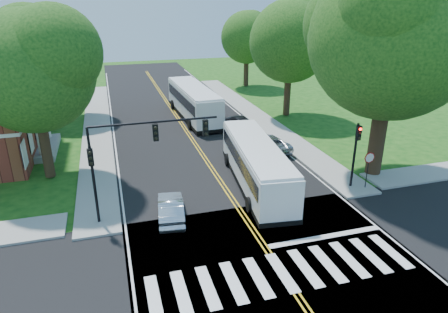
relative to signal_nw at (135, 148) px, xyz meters
name	(u,v)px	position (x,y,z in m)	size (l,w,h in m)	color
ground	(278,266)	(5.86, -6.43, -4.38)	(140.00, 140.00, 0.00)	#114611
road	(195,144)	(5.86, 11.57, -4.37)	(14.00, 96.00, 0.01)	black
cross_road	(278,266)	(5.86, -6.43, -4.37)	(60.00, 12.00, 0.01)	black
center_line	(186,130)	(5.86, 15.57, -4.36)	(0.36, 70.00, 0.01)	gold
edge_line_w	(114,137)	(-0.94, 15.57, -4.36)	(0.12, 70.00, 0.01)	silver
edge_line_e	(252,125)	(12.66, 15.57, -4.36)	(0.12, 70.00, 0.01)	silver
crosswalk	(282,272)	(5.86, -6.93, -4.36)	(12.60, 3.00, 0.01)	silver
stop_bar	(325,237)	(9.36, -4.83, -4.36)	(6.60, 0.40, 0.01)	silver
sidewalk_nw	(97,128)	(-2.44, 18.57, -4.30)	(2.60, 40.00, 0.15)	gray
sidewalk_ne	(255,115)	(14.16, 18.57, -4.30)	(2.60, 40.00, 0.15)	gray
tree_ne_big	(392,38)	(16.86, 1.57, 5.24)	(10.80, 10.80, 14.91)	black
tree_west_near	(32,72)	(-5.64, 7.57, 3.15)	(8.00, 8.00, 11.40)	black
tree_west_far	(61,51)	(-5.14, 23.57, 2.62)	(7.60, 7.60, 10.67)	black
tree_east_mid	(290,42)	(17.36, 17.57, 3.48)	(8.40, 8.40, 11.93)	black
tree_east_far	(247,37)	(18.36, 33.57, 2.48)	(7.20, 7.20, 10.34)	black
signal_nw	(135,148)	(0.00, 0.00, 0.00)	(7.15, 0.46, 5.66)	black
signal_ne	(356,147)	(14.06, 0.01, -1.41)	(0.30, 0.46, 4.40)	black
stop_sign	(369,161)	(14.86, -0.45, -2.35)	(0.76, 0.08, 2.53)	black
bus_lead	(256,164)	(8.00, 2.28, -2.78)	(3.83, 11.82, 3.00)	silver
bus_follow	(193,101)	(7.57, 19.85, -2.61)	(3.49, 12.96, 3.33)	silver
hatchback	(171,208)	(1.70, -0.54, -3.70)	(1.42, 4.06, 1.34)	silver
suv	(266,143)	(11.18, 8.21, -3.67)	(2.31, 5.02, 1.39)	#B3B5BA
dark_sedan	(238,122)	(10.94, 14.78, -3.72)	(1.82, 4.48, 1.30)	black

